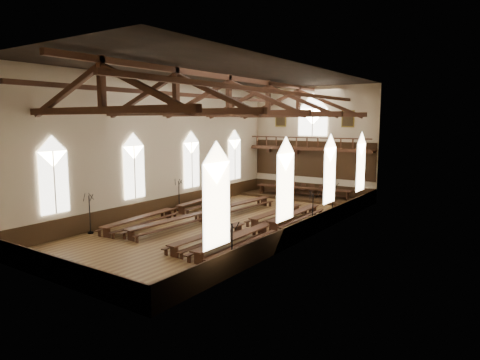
% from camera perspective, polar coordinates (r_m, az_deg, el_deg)
% --- Properties ---
extents(ground, '(26.00, 26.00, 0.00)m').
position_cam_1_polar(ground, '(29.22, -1.45, -5.81)').
color(ground, brown).
rests_on(ground, ground).
extents(room_walls, '(26.00, 26.00, 26.00)m').
position_cam_1_polar(room_walls, '(28.40, -1.50, 6.96)').
color(room_walls, '#B8AD8B').
rests_on(room_walls, ground).
extents(wainscot_band, '(12.00, 26.00, 1.20)m').
position_cam_1_polar(wainscot_band, '(29.08, -1.46, -4.66)').
color(wainscot_band, black).
rests_on(wainscot_band, ground).
extents(side_windows, '(11.85, 19.80, 4.50)m').
position_cam_1_polar(side_windows, '(28.57, -1.48, 1.50)').
color(side_windows, white).
rests_on(side_windows, room_walls).
extents(end_window, '(2.80, 0.12, 3.80)m').
position_cam_1_polar(end_window, '(39.56, 9.67, 8.21)').
color(end_window, white).
rests_on(end_window, room_walls).
extents(minstrels_gallery, '(11.80, 1.24, 3.70)m').
position_cam_1_polar(minstrels_gallery, '(39.46, 9.41, 3.39)').
color(minstrels_gallery, '#3E2113').
rests_on(minstrels_gallery, room_walls).
extents(portraits, '(7.75, 0.09, 1.45)m').
position_cam_1_polar(portraits, '(39.56, 9.67, 8.03)').
color(portraits, brown).
rests_on(portraits, room_walls).
extents(roof_trusses, '(11.70, 25.70, 2.80)m').
position_cam_1_polar(roof_trusses, '(28.42, -1.51, 10.50)').
color(roof_trusses, '#3E2113').
rests_on(roof_trusses, room_walls).
extents(refectory_row_a, '(2.05, 13.99, 0.69)m').
position_cam_1_polar(refectory_row_a, '(31.68, -8.71, -3.88)').
color(refectory_row_a, '#3E2113').
rests_on(refectory_row_a, ground).
extents(refectory_row_b, '(1.88, 14.09, 0.71)m').
position_cam_1_polar(refectory_row_b, '(30.13, -4.13, -4.40)').
color(refectory_row_b, '#3E2113').
rests_on(refectory_row_b, ground).
extents(refectory_row_c, '(1.47, 13.60, 0.66)m').
position_cam_1_polar(refectory_row_c, '(27.16, 0.91, -5.82)').
color(refectory_row_c, '#3E2113').
rests_on(refectory_row_c, ground).
extents(refectory_row_d, '(1.58, 14.11, 0.72)m').
position_cam_1_polar(refectory_row_d, '(26.41, 3.73, -6.14)').
color(refectory_row_d, '#3E2113').
rests_on(refectory_row_d, ground).
extents(dais, '(11.40, 3.14, 0.21)m').
position_cam_1_polar(dais, '(38.85, 8.36, -2.31)').
color(dais, black).
rests_on(dais, ground).
extents(high_table, '(8.73, 2.11, 0.81)m').
position_cam_1_polar(high_table, '(38.72, 8.38, -1.15)').
color(high_table, '#3E2113').
rests_on(high_table, dais).
extents(high_chairs, '(4.98, 0.48, 1.03)m').
position_cam_1_polar(high_chairs, '(39.49, 8.92, -1.17)').
color(high_chairs, '#3E2113').
rests_on(high_chairs, dais).
extents(candelabrum_left_near, '(0.69, 0.78, 2.53)m').
position_cam_1_polar(candelabrum_left_near, '(28.07, -19.36, -5.22)').
color(candelabrum_left_near, black).
rests_on(candelabrum_left_near, ground).
extents(candelabrum_left_mid, '(0.76, 0.73, 2.52)m').
position_cam_1_polar(candelabrum_left_mid, '(33.32, -8.12, -2.84)').
color(candelabrum_left_mid, black).
rests_on(candelabrum_left_mid, ground).
extents(candelabrum_left_far, '(0.74, 0.71, 2.46)m').
position_cam_1_polar(candelabrum_left_far, '(37.07, -2.91, -1.71)').
color(candelabrum_left_far, black).
rests_on(candelabrum_left_far, ground).
extents(candelabrum_right_near, '(0.71, 0.70, 2.38)m').
position_cam_1_polar(candelabrum_right_near, '(20.11, -1.07, -10.04)').
color(candelabrum_right_near, black).
rests_on(candelabrum_right_near, ground).
extents(candelabrum_right_mid, '(0.77, 0.75, 2.58)m').
position_cam_1_polar(candelabrum_right_mid, '(27.40, 9.65, -5.16)').
color(candelabrum_right_mid, black).
rests_on(candelabrum_right_mid, ground).
extents(candelabrum_right_far, '(0.84, 0.78, 2.76)m').
position_cam_1_polar(candelabrum_right_far, '(30.24, 12.21, -3.89)').
color(candelabrum_right_far, black).
rests_on(candelabrum_right_far, ground).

